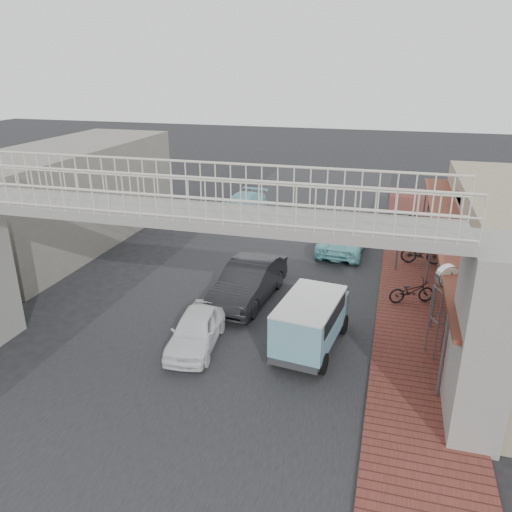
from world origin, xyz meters
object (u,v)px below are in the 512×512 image
Objects in this scene: arrow_sign at (417,223)px; white_hatchback at (196,330)px; angkot_far at (242,206)px; angkot_van at (311,317)px; motorcycle_near at (412,291)px; angkot_curb at (343,239)px; dark_sedan at (249,282)px; street_clock at (448,281)px; motorcycle_far at (422,252)px.

white_hatchback is at bearing -131.45° from arrow_sign.
angkot_van is at bearing -58.76° from angkot_far.
angkot_van is at bearing 6.99° from white_hatchback.
angkot_van reaches higher than motorcycle_near.
angkot_van is (-0.03, -9.58, 0.54)m from angkot_curb.
dark_sedan is 2.68× the size of motorcycle_near.
dark_sedan is 6.39m from motorcycle_near.
angkot_van is at bearing -39.01° from dark_sedan.
dark_sedan is at bearing -65.82° from angkot_far.
motorcycle_near is 0.64× the size of arrow_sign.
angkot_far reaches higher than angkot_curb.
arrow_sign is (3.32, 7.60, 1.20)m from angkot_van.
street_clock is at bearing 15.07° from angkot_van.
angkot_curb is at bearing 64.25° from white_hatchback.
arrow_sign is (9.97, -6.35, 1.67)m from angkot_far.
street_clock reaches higher than white_hatchback.
motorcycle_far is at bearing 169.21° from angkot_curb.
white_hatchback is at bearing 139.43° from motorcycle_far.
motorcycle_near is 4.36m from street_clock.
motorcycle_near is 4.38m from motorcycle_far.
dark_sedan reaches higher than angkot_curb.
angkot_van is at bearing -115.42° from arrow_sign.
dark_sedan is at bearing 68.83° from angkot_curb.
angkot_curb is at bearing 89.03° from street_clock.
angkot_curb is 2.54× the size of motorcycle_near.
angkot_curb is 3.85m from motorcycle_far.
motorcycle_near is at bearing -92.96° from arrow_sign.
arrow_sign is (7.00, 8.47, 1.77)m from white_hatchback.
street_clock is 1.10× the size of arrow_sign.
motorcycle_near is at bearing -38.54° from angkot_far.
angkot_curb reaches higher than motorcycle_far.
angkot_van is 2.20× the size of motorcycle_near.
angkot_van reaches higher than white_hatchback.
street_clock reaches higher than angkot_van.
street_clock is (4.03, 0.55, 1.50)m from angkot_van.
angkot_curb is (3.02, 6.62, -0.16)m from dark_sedan.
street_clock reaches higher than dark_sedan.
arrow_sign reaches higher than white_hatchback.
angkot_van reaches higher than dark_sedan.
arrow_sign is (6.31, 4.64, 1.59)m from dark_sedan.
street_clock is (10.69, -13.40, 1.97)m from angkot_far.
angkot_far is 1.73× the size of arrow_sign.
street_clock is at bearing -86.06° from arrow_sign.
motorcycle_far is at bearing 65.10° from arrow_sign.
white_hatchback is 1.26× the size of arrow_sign.
motorcycle_far is (6.75, 5.69, -0.13)m from dark_sedan.
angkot_far is (-2.97, 14.82, 0.10)m from white_hatchback.
angkot_curb is (3.71, 10.45, 0.03)m from white_hatchback.
arrow_sign is at bearing 73.68° from angkot_van.
dark_sedan is (0.69, 3.82, 0.19)m from white_hatchback.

